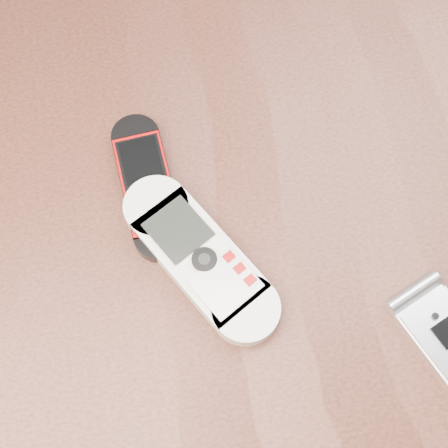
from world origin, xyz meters
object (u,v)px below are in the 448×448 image
Objects in this scene: nokia_black_red at (147,185)px; table at (219,269)px; motorola_razr at (448,337)px; nokia_white at (200,257)px.

table is at bearing -46.53° from nokia_black_red.
nokia_black_red is at bearing 118.62° from motorola_razr.
nokia_black_red is (-0.03, 0.07, -0.00)m from nokia_white.
motorola_razr reaches higher than table.
nokia_white is at bearing -127.83° from table.
nokia_black_red is 0.27m from motorola_razr.
table is 0.12m from nokia_white.
nokia_white is 1.80× the size of motorola_razr.
table is at bearing 21.97° from nokia_white.
table is 0.13m from nokia_black_red.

